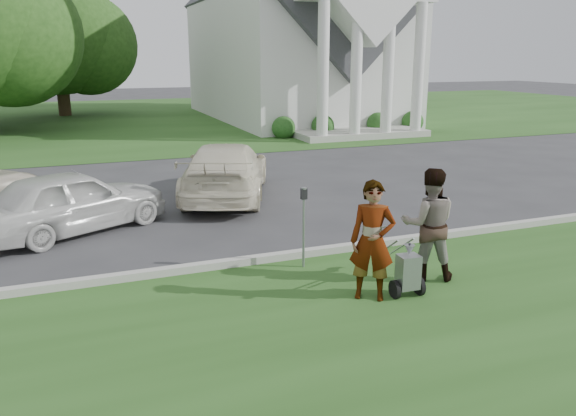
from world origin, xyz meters
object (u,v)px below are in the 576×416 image
car_b (72,201)px  car_c (226,170)px  person_left (372,242)px  person_right (429,225)px  tree_back (57,38)px  parking_meter_near (304,218)px  striping_cart (408,273)px  church (295,15)px

car_b → car_c: 4.30m
person_left → person_right: bearing=49.2°
tree_back → parking_meter_near: bearing=-82.3°
person_right → car_c: (-1.71, 6.82, -0.23)m
car_c → striping_cart: bearing=118.6°
person_left → car_b: 6.89m
striping_cart → person_right: (0.72, 0.54, 0.56)m
car_b → tree_back: bearing=-27.3°
tree_back → person_right: tree_back is taller
person_left → car_c: (-0.41, 7.22, -0.21)m
parking_meter_near → car_b: 5.37m
person_right → person_left: bearing=40.8°
car_b → car_c: size_ratio=0.80×
striping_cart → person_right: person_right is taller
person_left → person_right: person_right is taller
striping_cart → parking_meter_near: size_ratio=0.69×
church → person_left: size_ratio=12.76×
car_c → tree_back: bearing=-59.5°
car_c → parking_meter_near: bearing=110.3°
parking_meter_near → car_b: size_ratio=0.37×
tree_back → car_b: tree_back is taller
person_left → car_c: 7.24m
person_left → car_b: bearing=160.7°
parking_meter_near → tree_back: bearing=97.7°
tree_back → car_c: (4.09, -24.32, -3.99)m
person_left → car_c: person_left is taller
church → parking_meter_near: size_ratio=16.18×
parking_meter_near → car_c: (0.06, 5.60, -0.20)m
church → striping_cart: size_ratio=23.57×
person_left → parking_meter_near: (-0.47, 1.62, -0.01)m
church → tree_back: 14.77m
tree_back → person_right: (5.79, -31.15, -3.77)m
church → person_left: church is taller
car_c → church: bearing=-96.2°
person_right → parking_meter_near: (-1.77, 1.22, -0.02)m
striping_cart → car_b: bearing=134.3°
car_b → car_c: (3.89, 1.84, 0.04)m
tree_back → car_b: (0.20, -26.16, -4.04)m
tree_back → car_c: bearing=-80.5°
church → car_c: bearing=-117.1°
person_left → parking_meter_near: bearing=138.3°
church → person_right: (-7.22, -24.27, -4.98)m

